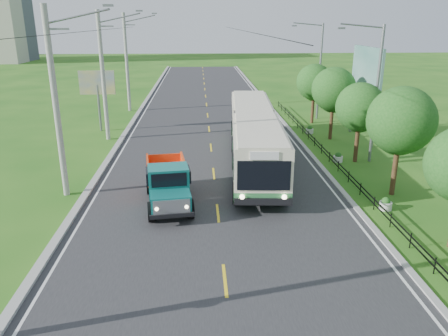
{
  "coord_description": "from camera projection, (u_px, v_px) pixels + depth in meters",
  "views": [
    {
      "loc": [
        -0.84,
        -14.03,
        9.18
      ],
      "look_at": [
        0.4,
        7.49,
        1.9
      ],
      "focal_mm": 35.0,
      "sensor_mm": 36.0,
      "label": 1
    }
  ],
  "objects": [
    {
      "name": "streetlight_mid",
      "position": [
        375.0,
        90.0,
        28.5
      ],
      "size": [
        3.02,
        0.2,
        9.07
      ],
      "color": "slate",
      "rests_on": "ground"
    },
    {
      "name": "dump_truck",
      "position": [
        168.0,
        181.0,
        22.61
      ],
      "size": [
        2.78,
        5.78,
        2.34
      ],
      "rotation": [
        0.0,
        0.0,
        0.13
      ],
      "color": "#116B66",
      "rests_on": "ground"
    },
    {
      "name": "pole_mid",
      "position": [
        104.0,
        76.0,
        34.04
      ],
      "size": [
        3.51,
        0.32,
        10.0
      ],
      "color": "gray",
      "rests_on": "ground"
    },
    {
      "name": "tree_fourth",
      "position": [
        360.0,
        110.0,
        29.02
      ],
      "size": [
        3.24,
        3.31,
        5.4
      ],
      "color": "#382314",
      "rests_on": "ground"
    },
    {
      "name": "planter_mid",
      "position": [
        338.0,
        158.0,
        29.87
      ],
      "size": [
        0.64,
        0.64,
        0.67
      ],
      "color": "silver",
      "rests_on": "ground"
    },
    {
      "name": "centre_dash",
      "position": [
        225.0,
        280.0,
        16.25
      ],
      "size": [
        0.12,
        2.2,
        0.0
      ],
      "primitive_type": "cube",
      "color": "yellow",
      "rests_on": "road"
    },
    {
      "name": "railing_right",
      "position": [
        329.0,
        158.0,
        29.83
      ],
      "size": [
        0.04,
        40.0,
        0.6
      ],
      "primitive_type": "cube",
      "color": "black",
      "rests_on": "ground"
    },
    {
      "name": "tree_back",
      "position": [
        314.0,
        84.0,
        40.35
      ],
      "size": [
        3.3,
        3.36,
        5.5
      ],
      "color": "#382314",
      "rests_on": "ground"
    },
    {
      "name": "billboard_left",
      "position": [
        97.0,
        87.0,
        37.2
      ],
      "size": [
        3.0,
        0.2,
        5.2
      ],
      "color": "slate",
      "rests_on": "ground"
    },
    {
      "name": "curb_right",
      "position": [
        298.0,
        139.0,
        35.54
      ],
      "size": [
        0.3,
        120.0,
        0.1
      ],
      "primitive_type": "cube",
      "color": "#9E9E99",
      "rests_on": "ground"
    },
    {
      "name": "edge_line_left",
      "position": [
        127.0,
        142.0,
        34.8
      ],
      "size": [
        0.12,
        120.0,
        0.0
      ],
      "primitive_type": "cube",
      "color": "silver",
      "rests_on": "road"
    },
    {
      "name": "bus",
      "position": [
        254.0,
        132.0,
        29.33
      ],
      "size": [
        4.05,
        17.91,
        3.43
      ],
      "rotation": [
        0.0,
        0.0,
        -0.07
      ],
      "color": "#327F41",
      "rests_on": "ground"
    },
    {
      "name": "billboard_right",
      "position": [
        367.0,
        73.0,
        34.13
      ],
      "size": [
        0.24,
        6.0,
        7.3
      ],
      "color": "slate",
      "rests_on": "ground"
    },
    {
      "name": "road",
      "position": [
        210.0,
        141.0,
        35.17
      ],
      "size": [
        14.0,
        120.0,
        0.02
      ],
      "primitive_type": "cube",
      "color": "#28282B",
      "rests_on": "ground"
    },
    {
      "name": "ground",
      "position": [
        225.0,
        281.0,
        16.26
      ],
      "size": [
        240.0,
        240.0,
        0.0
      ],
      "primitive_type": "plane",
      "color": "#1F5915",
      "rests_on": "ground"
    },
    {
      "name": "tree_fifth",
      "position": [
        334.0,
        92.0,
        34.61
      ],
      "size": [
        3.48,
        3.52,
        5.8
      ],
      "color": "#382314",
      "rests_on": "ground"
    },
    {
      "name": "streetlight_far",
      "position": [
        318.0,
        68.0,
        41.75
      ],
      "size": [
        3.02,
        0.2,
        9.07
      ],
      "color": "slate",
      "rests_on": "ground"
    },
    {
      "name": "pole_near",
      "position": [
        56.0,
        104.0,
        22.69
      ],
      "size": [
        3.51,
        0.32,
        10.0
      ],
      "color": "gray",
      "rests_on": "ground"
    },
    {
      "name": "edge_line_right",
      "position": [
        292.0,
        139.0,
        35.53
      ],
      "size": [
        0.12,
        120.0,
        0.0
      ],
      "primitive_type": "cube",
      "color": "silver",
      "rests_on": "road"
    },
    {
      "name": "curb_left",
      "position": [
        120.0,
        141.0,
        34.76
      ],
      "size": [
        0.4,
        120.0,
        0.15
      ],
      "primitive_type": "cube",
      "color": "#9E9E99",
      "rests_on": "ground"
    },
    {
      "name": "tree_third",
      "position": [
        401.0,
        124.0,
        23.21
      ],
      "size": [
        3.6,
        3.62,
        6.0
      ],
      "color": "#382314",
      "rests_on": "ground"
    },
    {
      "name": "planter_near",
      "position": [
        386.0,
        204.0,
        22.3
      ],
      "size": [
        0.64,
        0.64,
        0.67
      ],
      "color": "silver",
      "rests_on": "ground"
    },
    {
      "name": "planter_far",
      "position": [
        310.0,
        130.0,
        37.44
      ],
      "size": [
        0.64,
        0.64,
        0.67
      ],
      "color": "silver",
      "rests_on": "ground"
    },
    {
      "name": "pole_far",
      "position": [
        127.0,
        62.0,
        45.39
      ],
      "size": [
        3.51,
        0.32,
        10.0
      ],
      "color": "gray",
      "rests_on": "ground"
    }
  ]
}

